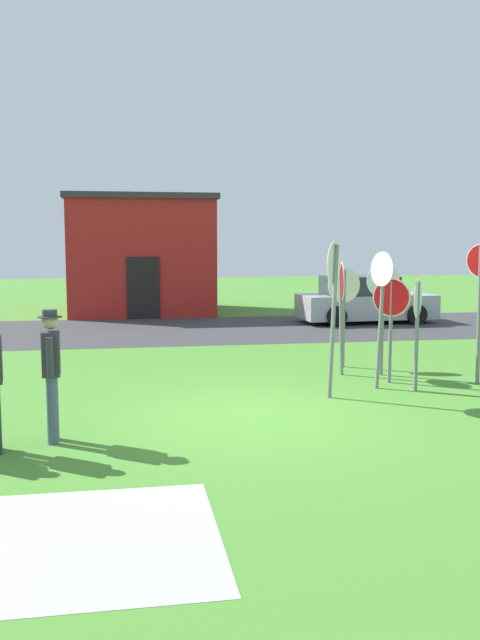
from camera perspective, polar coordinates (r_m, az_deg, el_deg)
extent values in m
plane|color=#47842D|center=(10.18, 1.11, -8.20)|extent=(80.00, 80.00, 0.00)
cube|color=#38383A|center=(20.18, -4.38, -0.81)|extent=(60.00, 6.40, 0.01)
cube|color=#ADAAA3|center=(6.42, -16.81, -17.57)|extent=(3.20, 2.40, 0.01)
cube|color=#B2231E|center=(25.53, -8.34, 5.24)|extent=(5.06, 4.94, 4.05)
cube|color=#383333|center=(25.57, -8.42, 10.01)|extent=(5.26, 5.14, 0.20)
cube|color=black|center=(23.09, -8.14, 2.68)|extent=(1.10, 0.08, 2.10)
cube|color=#A5A8AD|center=(22.30, 10.56, 1.15)|extent=(4.36, 1.96, 0.76)
cube|color=#2D333D|center=(22.15, 10.00, 2.90)|extent=(2.29, 1.61, 0.60)
cylinder|color=black|center=(23.67, 12.70, 0.91)|extent=(0.65, 0.24, 0.64)
cylinder|color=black|center=(22.05, 14.64, 0.45)|extent=(0.65, 0.24, 0.64)
cylinder|color=black|center=(22.69, 6.57, 0.79)|extent=(0.65, 0.24, 0.64)
cylinder|color=black|center=(21.00, 8.12, 0.30)|extent=(0.65, 0.24, 0.64)
cylinder|color=slate|center=(12.24, 11.75, -0.16)|extent=(0.19, 0.12, 2.38)
cylinder|color=white|center=(12.16, 11.86, 4.23)|extent=(0.22, 0.60, 0.61)
cylinder|color=#B70F14|center=(12.17, 11.89, 4.23)|extent=(0.21, 0.55, 0.57)
cylinder|color=slate|center=(13.10, 19.49, 0.34)|extent=(0.14, 0.12, 2.52)
cylinder|color=slate|center=(11.30, 7.84, -0.18)|extent=(0.17, 0.15, 2.56)
cylinder|color=white|center=(11.23, 7.92, 4.81)|extent=(0.45, 0.60, 0.71)
cylinder|color=#B70F14|center=(11.23, 7.87, 4.81)|extent=(0.42, 0.55, 0.66)
cylinder|color=slate|center=(12.80, 12.55, -1.01)|extent=(0.13, 0.13, 1.89)
cylinder|color=white|center=(12.73, 12.63, 1.87)|extent=(0.56, 0.49, 0.71)
cylinder|color=#B70F14|center=(12.72, 12.61, 1.87)|extent=(0.52, 0.46, 0.66)
cylinder|color=slate|center=(12.19, 14.65, -1.39)|extent=(0.10, 0.10, 1.90)
cylinder|color=white|center=(12.12, 14.74, 1.75)|extent=(0.40, 0.56, 0.68)
cylinder|color=#B70F14|center=(12.12, 14.69, 1.75)|extent=(0.38, 0.52, 0.63)
cylinder|color=slate|center=(13.34, 8.51, -0.04)|extent=(0.14, 0.09, 2.15)
cylinder|color=white|center=(13.28, 8.56, 3.27)|extent=(0.17, 0.72, 0.73)
cylinder|color=#B70F14|center=(13.27, 8.52, 3.27)|extent=(0.16, 0.67, 0.68)
cylinder|color=slate|center=(14.22, 8.70, 0.10)|extent=(0.08, 0.08, 2.02)
cylinder|color=white|center=(14.16, 8.75, 2.93)|extent=(0.72, 0.12, 0.73)
cylinder|color=#B70F14|center=(14.17, 8.74, 2.93)|extent=(0.67, 0.11, 0.68)
cylinder|color=slate|center=(13.47, 11.88, -0.09)|extent=(0.07, 0.07, 2.13)
cylinder|color=white|center=(13.40, 11.96, 3.27)|extent=(0.66, 0.04, 0.66)
cylinder|color=#B70F14|center=(13.41, 11.95, 3.27)|extent=(0.61, 0.04, 0.61)
cylinder|color=#4C5670|center=(9.33, -15.46, -7.04)|extent=(0.14, 0.14, 0.88)
cylinder|color=#4C5670|center=(9.11, -15.52, -7.36)|extent=(0.14, 0.14, 0.88)
cube|color=#333338|center=(9.08, -15.63, -2.72)|extent=(0.24, 0.37, 0.58)
cylinder|color=#333338|center=(9.32, -15.55, -2.60)|extent=(0.09, 0.09, 0.52)
cylinder|color=#333338|center=(8.84, -15.71, -3.09)|extent=(0.09, 0.09, 0.52)
sphere|color=tan|center=(9.02, -15.71, -0.11)|extent=(0.21, 0.21, 0.21)
cylinder|color=#333338|center=(9.01, -15.72, 0.25)|extent=(0.32, 0.31, 0.02)
cylinder|color=#333338|center=(9.01, -15.73, 0.57)|extent=(0.19, 0.19, 0.09)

